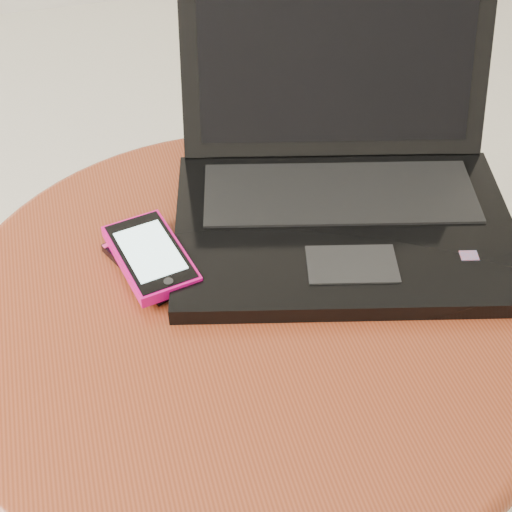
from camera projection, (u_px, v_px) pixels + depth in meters
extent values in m
cylinder|color=brown|center=(249.00, 436.00, 0.97)|extent=(0.10, 0.10, 0.45)
cylinder|color=maroon|center=(247.00, 307.00, 0.81)|extent=(0.62, 0.62, 0.03)
torus|color=maroon|center=(247.00, 307.00, 0.81)|extent=(0.65, 0.65, 0.03)
cube|color=black|center=(344.00, 229.00, 0.86)|extent=(0.44, 0.35, 0.02)
cube|color=black|center=(340.00, 193.00, 0.89)|extent=(0.34, 0.19, 0.00)
cube|color=black|center=(352.00, 264.00, 0.80)|extent=(0.11, 0.08, 0.00)
cube|color=red|center=(469.00, 256.00, 0.81)|extent=(0.02, 0.02, 0.00)
cube|color=black|center=(336.00, 60.00, 0.91)|extent=(0.39, 0.18, 0.23)
cube|color=black|center=(336.00, 61.00, 0.90)|extent=(0.34, 0.15, 0.19)
cube|color=black|center=(151.00, 263.00, 0.83)|extent=(0.10, 0.13, 0.01)
cube|color=#C42E75|center=(126.00, 236.00, 0.85)|extent=(0.06, 0.03, 0.00)
cube|color=#D90876|center=(151.00, 256.00, 0.82)|extent=(0.09, 0.14, 0.01)
cube|color=black|center=(150.00, 251.00, 0.81)|extent=(0.08, 0.13, 0.00)
cube|color=silver|center=(150.00, 250.00, 0.81)|extent=(0.07, 0.10, 0.00)
cylinder|color=black|center=(168.00, 281.00, 0.78)|extent=(0.01, 0.01, 0.00)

